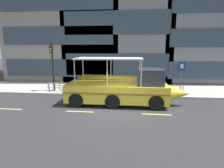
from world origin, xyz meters
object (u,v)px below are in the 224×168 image
at_px(traffic_light_pole, 52,62).
at_px(pedestrian_near_bow, 154,81).
at_px(parking_sign, 181,72).
at_px(leaned_bicycle, 57,87).
at_px(duck_tour_boat, 124,89).

relative_size(traffic_light_pole, pedestrian_near_bow, 2.86).
height_order(parking_sign, leaned_bicycle, parking_sign).
distance_m(traffic_light_pole, duck_tour_boat, 7.24).
relative_size(traffic_light_pole, parking_sign, 1.58).
bearing_deg(parking_sign, pedestrian_near_bow, 163.26).
distance_m(traffic_light_pole, pedestrian_near_bow, 9.21).
bearing_deg(traffic_light_pole, parking_sign, 0.67).
xyz_separation_m(traffic_light_pole, leaned_bicycle, (0.31, -0.09, -2.22)).
height_order(traffic_light_pole, duck_tour_boat, traffic_light_pole).
xyz_separation_m(traffic_light_pole, pedestrian_near_bow, (9.02, 0.77, -1.69)).
relative_size(traffic_light_pole, leaned_bicycle, 2.47).
bearing_deg(parking_sign, traffic_light_pole, -179.33).
height_order(duck_tour_boat, pedestrian_near_bow, duck_tour_boat).
bearing_deg(duck_tour_boat, pedestrian_near_bow, 54.47).
xyz_separation_m(duck_tour_boat, pedestrian_near_bow, (2.55, 3.57, -0.02)).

